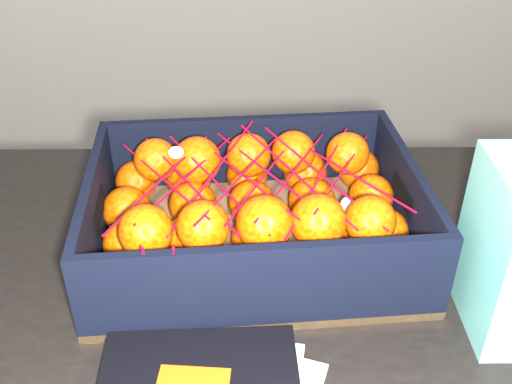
{
  "coord_description": "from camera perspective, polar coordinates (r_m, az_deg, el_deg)",
  "views": [
    {
      "loc": [
        0.14,
        -0.29,
        1.27
      ],
      "look_at": [
        0.2,
        0.33,
        0.86
      ],
      "focal_mm": 41.91,
      "sensor_mm": 36.0,
      "label": 1
    }
  ],
  "objects": [
    {
      "name": "table",
      "position": [
        0.82,
        -5.38,
        -15.92
      ],
      "size": [
        1.26,
        0.89,
        0.75
      ],
      "color": "black",
      "rests_on": "ground"
    },
    {
      "name": "produce_crate",
      "position": [
        0.81,
        -0.19,
        -3.13
      ],
      "size": [
        0.43,
        0.32,
        0.12
      ],
      "color": "#8E6241",
      "rests_on": "table"
    },
    {
      "name": "clementine_heap",
      "position": [
        0.8,
        -0.25,
        -1.7
      ],
      "size": [
        0.41,
        0.3,
        0.12
      ],
      "color": "#D84704",
      "rests_on": "produce_crate"
    },
    {
      "name": "mesh_net",
      "position": [
        0.76,
        -0.64,
        1.21
      ],
      "size": [
        0.36,
        0.29,
        0.09
      ],
      "color": "red",
      "rests_on": "clementine_heap"
    }
  ]
}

